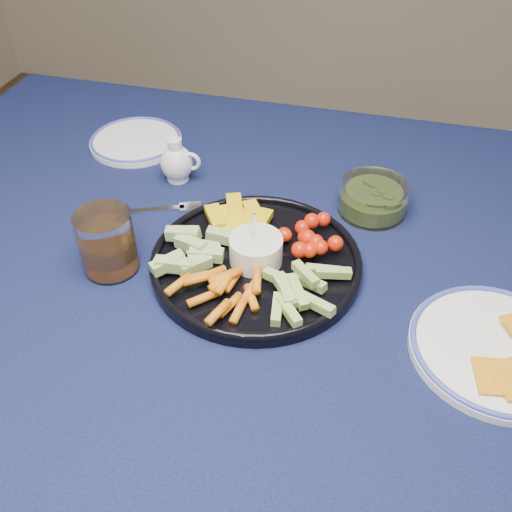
% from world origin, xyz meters
% --- Properties ---
extents(dining_table, '(1.67, 1.07, 0.75)m').
position_xyz_m(dining_table, '(0.00, 0.00, 0.66)').
color(dining_table, '#4A3018').
rests_on(dining_table, ground).
extents(crudite_platter, '(0.34, 0.34, 0.11)m').
position_xyz_m(crudite_platter, '(-0.09, -0.03, 0.77)').
color(crudite_platter, black).
rests_on(crudite_platter, dining_table).
extents(creamer_pitcher, '(0.08, 0.06, 0.09)m').
position_xyz_m(creamer_pitcher, '(-0.29, 0.17, 0.78)').
color(creamer_pitcher, white).
rests_on(creamer_pitcher, dining_table).
extents(pickle_bowl, '(0.12, 0.12, 0.06)m').
position_xyz_m(pickle_bowl, '(0.08, 0.16, 0.77)').
color(pickle_bowl, white).
rests_on(pickle_bowl, dining_table).
extents(cheese_plate, '(0.23, 0.23, 0.03)m').
position_xyz_m(cheese_plate, '(0.28, -0.12, 0.76)').
color(cheese_plate, white).
rests_on(cheese_plate, dining_table).
extents(juice_tumbler, '(0.09, 0.09, 0.10)m').
position_xyz_m(juice_tumbler, '(-0.31, -0.09, 0.79)').
color(juice_tumbler, white).
rests_on(juice_tumbler, dining_table).
extents(fork_left, '(0.18, 0.09, 0.00)m').
position_xyz_m(fork_left, '(-0.29, 0.07, 0.75)').
color(fork_left, silver).
rests_on(fork_left, dining_table).
extents(fork_right, '(0.14, 0.08, 0.00)m').
position_xyz_m(fork_right, '(0.27, -0.18, 0.75)').
color(fork_right, silver).
rests_on(fork_right, dining_table).
extents(side_plate_extra, '(0.19, 0.19, 0.02)m').
position_xyz_m(side_plate_extra, '(-0.43, 0.27, 0.75)').
color(side_plate_extra, white).
rests_on(side_plate_extra, dining_table).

